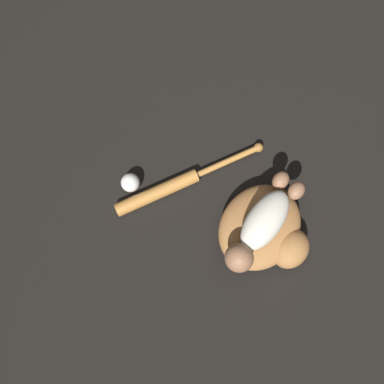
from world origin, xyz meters
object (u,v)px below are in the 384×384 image
Objects in this scene: baby_figure at (262,224)px; baseball at (130,183)px; baseball_glove at (265,230)px; baseball_bat at (172,186)px.

baby_figure is 0.49m from baseball.
baseball is at bearing -88.06° from baby_figure.
baby_figure is at bearing -63.28° from baseball_glove.
baseball_glove is at bearing 86.35° from baseball_bat.
baseball_bat is at bearing 110.07° from baseball.
baseball_glove is 0.80× the size of baseball_bat.
baseball_bat is (-0.03, -0.33, -0.12)m from baby_figure.
baby_figure is at bearing 91.94° from baseball.
baseball_glove is 0.50m from baseball.
baseball_bat is 6.77× the size of baseball.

